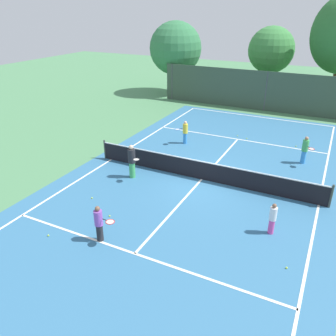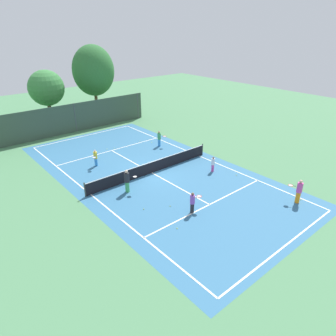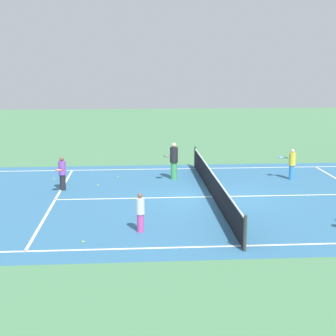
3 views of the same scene
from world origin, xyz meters
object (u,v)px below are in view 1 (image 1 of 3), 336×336
at_px(tennis_ball_5, 247,138).
at_px(tennis_ball_2, 287,268).
at_px(player_4, 99,223).
at_px(tennis_ball_1, 305,155).
at_px(tennis_ball_8, 296,146).
at_px(player_2, 132,161).
at_px(player_3, 273,218).
at_px(tennis_ball_6, 237,136).
at_px(tennis_ball_3, 110,216).
at_px(tennis_ball_7, 48,235).
at_px(tennis_ball_4, 92,198).
at_px(player_1, 185,132).
at_px(player_0, 305,150).

bearing_deg(tennis_ball_5, tennis_ball_2, -69.09).
relative_size(player_4, tennis_ball_1, 22.25).
height_order(tennis_ball_2, tennis_ball_8, same).
relative_size(player_2, player_3, 1.34).
bearing_deg(player_2, tennis_ball_8, 49.79).
bearing_deg(player_3, tennis_ball_6, 112.86).
xyz_separation_m(player_3, tennis_ball_1, (0.25, 8.63, -0.63)).
xyz_separation_m(player_4, tennis_ball_3, (-0.64, 1.45, -0.73)).
bearing_deg(tennis_ball_7, tennis_ball_4, 95.27).
distance_m(player_3, tennis_ball_3, 6.49).
height_order(player_2, tennis_ball_3, player_2).
bearing_deg(player_1, tennis_ball_3, -85.99).
bearing_deg(tennis_ball_6, player_2, -110.22).
bearing_deg(player_1, tennis_ball_7, -93.39).
bearing_deg(tennis_ball_1, player_0, -89.51).
bearing_deg(tennis_ball_4, tennis_ball_2, -5.12).
bearing_deg(tennis_ball_3, player_2, 106.91).
relative_size(player_1, tennis_ball_1, 22.13).
bearing_deg(tennis_ball_8, player_2, -130.21).
xyz_separation_m(player_2, player_3, (7.26, -1.67, -0.23)).
distance_m(tennis_ball_2, tennis_ball_8, 11.60).
height_order(player_4, tennis_ball_1, player_4).
relative_size(player_3, tennis_ball_7, 19.77).
bearing_deg(player_1, player_2, -94.45).
xyz_separation_m(tennis_ball_2, tennis_ball_7, (-8.38, -2.21, 0.00)).
height_order(tennis_ball_1, tennis_ball_7, same).
bearing_deg(player_1, player_4, -83.09).
relative_size(tennis_ball_5, tennis_ball_8, 1.00).
bearing_deg(player_1, player_0, 1.23).
bearing_deg(tennis_ball_7, player_2, 87.65).
height_order(player_1, tennis_ball_1, player_1).
bearing_deg(player_2, tennis_ball_2, -22.85).
xyz_separation_m(player_0, tennis_ball_7, (-7.75, -11.34, -0.77)).
distance_m(player_0, tennis_ball_3, 11.27).
height_order(player_3, player_4, player_4).
bearing_deg(tennis_ball_5, player_0, -32.31).
bearing_deg(tennis_ball_1, tennis_ball_4, -129.80).
distance_m(tennis_ball_6, tennis_ball_8, 3.79).
distance_m(player_0, tennis_ball_4, 11.61).
xyz_separation_m(player_1, tennis_ball_3, (0.64, -9.05, -0.72)).
height_order(player_3, tennis_ball_8, player_3).
height_order(player_3, tennis_ball_3, player_3).
bearing_deg(tennis_ball_2, tennis_ball_6, 113.46).
bearing_deg(player_1, tennis_ball_6, 46.43).
height_order(player_0, tennis_ball_5, player_0).
bearing_deg(tennis_ball_1, tennis_ball_2, -86.48).
bearing_deg(player_3, tennis_ball_4, -172.72).
bearing_deg(player_3, player_2, 167.06).
xyz_separation_m(player_2, tennis_ball_8, (6.84, 8.09, -0.87)).
relative_size(player_4, tennis_ball_3, 22.25).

